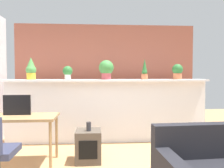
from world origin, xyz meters
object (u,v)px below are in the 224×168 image
Objects in this scene: potted_plant_0 at (31,69)px; potted_plant_1 at (68,72)px; tv_monitor at (17,105)px; potted_plant_3 at (145,71)px; potted_plant_4 at (177,71)px; vase_on_shelf at (89,126)px; potted_plant_2 at (106,69)px; side_cube_shelf at (89,146)px; desk at (20,121)px.

potted_plant_0 is 0.70m from potted_plant_1.
potted_plant_3 is at bearing 22.16° from tv_monitor.
vase_on_shelf is at bearing -149.90° from potted_plant_4.
potted_plant_3 reaches higher than tv_monitor.
potted_plant_2 is 0.93× the size of tv_monitor.
potted_plant_1 is 0.53× the size of side_cube_shelf.
potted_plant_0 is 1.05× the size of tv_monitor.
vase_on_shelf is (0.45, -1.01, -0.86)m from potted_plant_1.
potted_plant_4 is at bearing 30.10° from vase_on_shelf.
potted_plant_1 is at bearing 1.94° from potted_plant_0.
potted_plant_0 is 1.77m from vase_on_shelf.
potted_plant_2 is 1.88m from desk.
vase_on_shelf is (1.04, 0.00, -0.09)m from desk.
potted_plant_0 reaches higher than potted_plant_2.
side_cube_shelf is (1.03, 0.04, -0.42)m from desk.
potted_plant_4 is at bearing 0.82° from potted_plant_1.
vase_on_shelf is at bearing -66.10° from potted_plant_1.
potted_plant_3 is 2.47m from desk.
potted_plant_2 reaches higher than potted_plant_1.
potted_plant_1 is 0.64× the size of potted_plant_3.
potted_plant_0 is 1.47m from potted_plant_2.
potted_plant_2 is at bearing 0.60° from potted_plant_0.
potted_plant_0 is at bearing 140.39° from side_cube_shelf.
potted_plant_0 is 1.08m from tv_monitor.
potted_plant_3 is 2.44m from tv_monitor.
potted_plant_0 is at bearing -178.91° from potted_plant_4.
potted_plant_2 is at bearing -0.64° from potted_plant_1.
potted_plant_4 is (1.47, 0.04, -0.05)m from potted_plant_2.
side_cube_shelf is at bearing -65.60° from potted_plant_1.
vase_on_shelf is (1.11, -0.08, -0.34)m from tv_monitor.
potted_plant_3 is 0.38× the size of desk.
potted_plant_0 is 0.39× the size of desk.
potted_plant_3 is 0.83× the size of side_cube_shelf.
tv_monitor is (-2.20, -0.90, -0.55)m from potted_plant_3.
tv_monitor is at bearing 131.45° from desk.
potted_plant_1 reaches higher than tv_monitor.
side_cube_shelf is (-1.10, -0.94, -1.21)m from potted_plant_3.
potted_plant_1 is 0.85× the size of potted_plant_4.
potted_plant_0 reaches higher than potted_plant_3.
desk is 2.66× the size of tv_monitor.
potted_plant_1 is at bearing 54.32° from tv_monitor.
potted_plant_0 is at bearing 179.81° from potted_plant_3.
desk is at bearing -120.58° from potted_plant_1.
potted_plant_4 reaches higher than tv_monitor.
potted_plant_1 reaches higher than desk.
side_cube_shelf is (1.14, -0.94, -1.24)m from potted_plant_0.
desk is 7.80× the size of vase_on_shelf.
potted_plant_2 is 1.39m from vase_on_shelf.
potted_plant_3 reaches higher than potted_plant_1.
potted_plant_0 is at bearing -179.40° from potted_plant_2.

